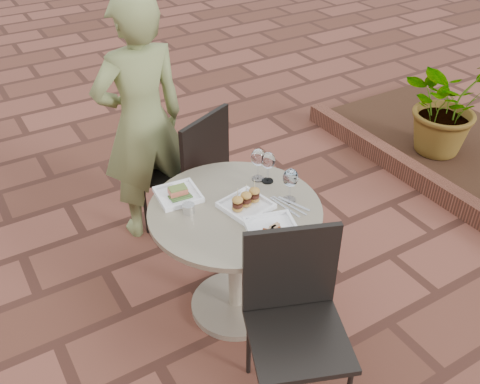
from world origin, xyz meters
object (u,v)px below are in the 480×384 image
cafe_table (235,244)px  chair_far (194,166)px  plate_sliders (246,202)px  chair_near (294,308)px  diner (142,123)px  plate_salmon (178,194)px  plate_tuna (273,230)px

cafe_table → chair_far: 0.74m
cafe_table → chair_far: bearing=80.5°
cafe_table → plate_sliders: 0.28m
chair_near → diner: diner is taller
plate_sliders → chair_near: bearing=-98.7°
diner → plate_salmon: diner is taller
diner → chair_near: bearing=90.7°
cafe_table → chair_far: size_ratio=0.97×
chair_near → plate_salmon: chair_near is taller
chair_far → plate_tuna: size_ratio=3.12×
chair_far → plate_tuna: chair_far is taller
cafe_table → chair_near: (-0.03, -0.58, 0.07)m
chair_near → chair_far: bearing=104.8°
diner → plate_sliders: size_ratio=6.13×
chair_far → plate_sliders: chair_far is taller
chair_far → plate_salmon: (-0.33, -0.48, 0.20)m
chair_near → plate_tuna: size_ratio=3.12×
chair_near → plate_sliders: (0.08, 0.56, 0.21)m
plate_tuna → chair_near: bearing=-105.6°
chair_near → plate_tuna: 0.39m
chair_near → plate_sliders: 0.60m
cafe_table → chair_near: 0.59m
cafe_table → diner: bearing=96.0°
chair_far → plate_salmon: chair_far is taller
chair_far → chair_near: (-0.16, -1.31, 0.00)m
chair_far → plate_tuna: bearing=62.4°
cafe_table → diner: 1.02m
plate_sliders → plate_tuna: size_ratio=0.89×
cafe_table → plate_sliders: plate_sliders is taller
diner → plate_tuna: size_ratio=5.46×
chair_far → plate_sliders: bearing=60.8°
plate_sliders → plate_tuna: bearing=-88.9°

